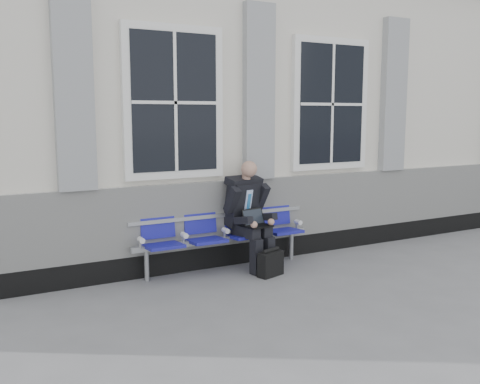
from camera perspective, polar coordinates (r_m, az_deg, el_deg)
ground at (r=7.20m, az=14.11°, el=-8.93°), size 70.00×70.00×0.00m
station_building at (r=9.72m, az=0.45°, el=9.00°), size 14.40×4.40×4.49m
bench at (r=7.29m, az=-1.80°, el=-4.00°), size 2.60×0.47×0.91m
businessman at (r=7.26m, az=0.92°, el=-2.08°), size 0.64×0.86×1.48m
briefcase at (r=7.06m, az=3.28°, el=-7.59°), size 0.39×0.25×0.37m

